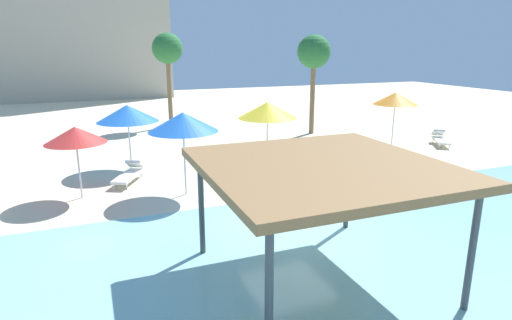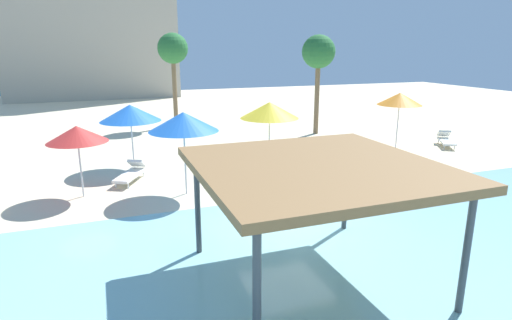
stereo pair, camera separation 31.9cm
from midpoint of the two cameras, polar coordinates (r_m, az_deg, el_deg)
ground_plane at (r=13.07m, az=3.75°, el=-7.52°), size 80.00×80.00×0.00m
lagoon_water at (r=9.15m, az=18.67°, el=-18.84°), size 44.00×13.50×0.04m
shade_pavilion at (r=8.86m, az=7.89°, el=-1.31°), size 4.87×4.87×2.68m
beach_umbrella_blue_0 at (r=18.17m, az=-17.44°, el=6.02°), size 2.49×2.49×2.72m
beach_umbrella_yellow_1 at (r=17.78m, az=1.03°, el=6.75°), size 2.47×2.47×2.79m
beach_umbrella_red_2 at (r=15.22m, az=-23.75°, el=3.10°), size 2.00×2.00×2.47m
beach_umbrella_blue_3 at (r=14.47m, az=-10.45°, el=5.06°), size 2.38×2.38×2.89m
beach_umbrella_orange_4 at (r=22.21m, az=17.89°, el=7.90°), size 2.18×2.18×2.83m
lounge_chair_0 at (r=24.23m, az=23.28°, el=2.67°), size 1.51×1.93×0.74m
lounge_chair_1 at (r=16.89m, az=-17.20°, el=-1.73°), size 1.40×1.96×0.74m
lounge_chair_4 at (r=19.17m, az=5.29°, el=0.85°), size 1.57×1.90×0.74m
lounge_chair_5 at (r=18.14m, az=12.87°, el=-0.29°), size 0.64×1.91×0.74m
palm_tree_0 at (r=27.72m, az=-12.19°, el=14.24°), size 1.90×1.90×5.87m
palm_tree_1 at (r=25.06m, az=7.43°, el=14.02°), size 1.90×1.90×5.69m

